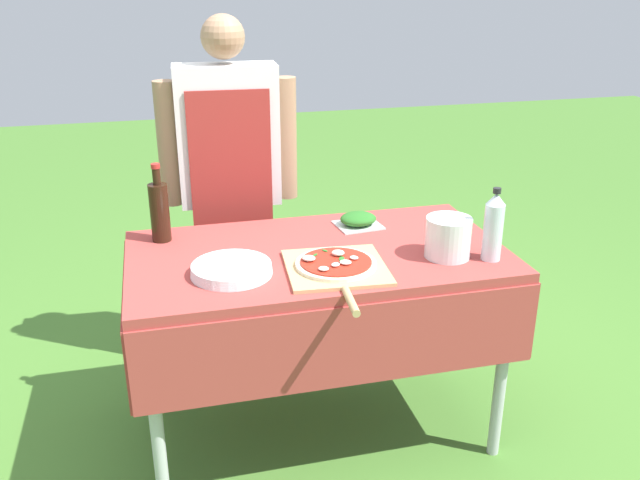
% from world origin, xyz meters
% --- Properties ---
extents(ground_plane, '(12.00, 12.00, 0.00)m').
position_xyz_m(ground_plane, '(0.00, 0.00, 0.00)').
color(ground_plane, '#477A2D').
extents(prep_table, '(1.31, 0.72, 0.74)m').
position_xyz_m(prep_table, '(0.00, 0.00, 0.65)').
color(prep_table, '#A83D38').
rests_on(prep_table, ground).
extents(person_cook, '(0.56, 0.20, 1.49)m').
position_xyz_m(person_cook, '(-0.22, 0.60, 0.88)').
color(person_cook, '#70604C').
rests_on(person_cook, ground).
extents(pizza_on_peel, '(0.34, 0.49, 0.05)m').
position_xyz_m(pizza_on_peel, '(0.02, -0.17, 0.75)').
color(pizza_on_peel, tan).
rests_on(pizza_on_peel, prep_table).
extents(oil_bottle, '(0.07, 0.07, 0.28)m').
position_xyz_m(oil_bottle, '(-0.52, 0.23, 0.85)').
color(oil_bottle, black).
rests_on(oil_bottle, prep_table).
extents(water_bottle, '(0.06, 0.06, 0.25)m').
position_xyz_m(water_bottle, '(0.55, -0.21, 0.86)').
color(water_bottle, silver).
rests_on(water_bottle, prep_table).
extents(herb_container, '(0.18, 0.16, 0.05)m').
position_xyz_m(herb_container, '(0.21, 0.20, 0.77)').
color(herb_container, silver).
rests_on(herb_container, prep_table).
extents(mixing_tub, '(0.15, 0.15, 0.14)m').
position_xyz_m(mixing_tub, '(0.41, -0.15, 0.81)').
color(mixing_tub, silver).
rests_on(mixing_tub, prep_table).
extents(plate_stack, '(0.26, 0.26, 0.03)m').
position_xyz_m(plate_stack, '(-0.31, -0.12, 0.76)').
color(plate_stack, white).
rests_on(plate_stack, prep_table).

